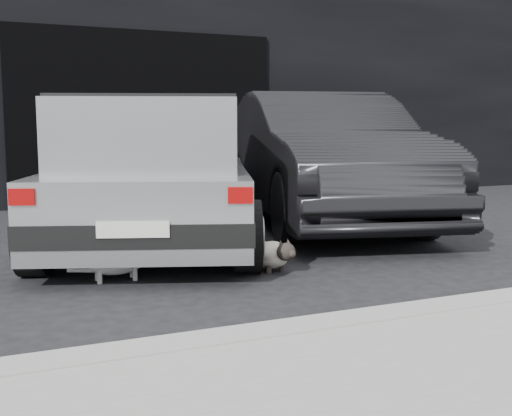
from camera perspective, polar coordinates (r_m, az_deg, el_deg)
name	(u,v)px	position (r m, az deg, el deg)	size (l,w,h in m)	color
ground	(149,258)	(5.94, -9.51, -4.44)	(80.00, 80.00, 0.00)	black
building_facade	(116,51)	(11.96, -12.36, 13.48)	(34.00, 4.00, 5.00)	black
garage_opening	(145,118)	(9.93, -9.82, 7.86)	(4.00, 0.10, 2.60)	black
curb	(419,317)	(4.06, 14.26, -9.34)	(18.00, 0.25, 0.12)	gray
silver_hatchback	(155,166)	(6.52, -8.95, 3.70)	(3.02, 4.32, 1.46)	#A4A6A9
second_car	(322,157)	(8.01, 5.85, 4.52)	(1.71, 4.90, 1.62)	black
cat_siamese	(265,254)	(5.38, 0.82, -4.12)	(0.46, 0.81, 0.30)	beige
cat_white	(120,260)	(5.14, -12.00, -4.58)	(0.69, 0.24, 0.32)	silver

